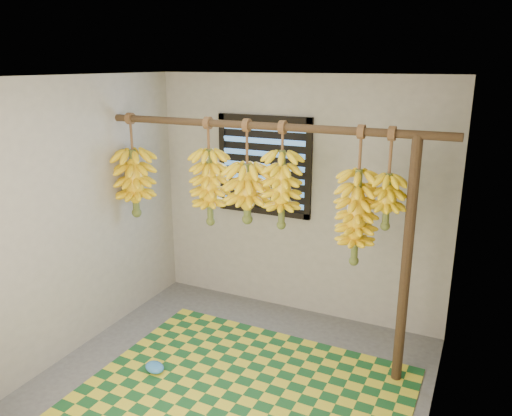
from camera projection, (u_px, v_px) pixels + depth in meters
The scene contains 16 objects.
floor at pixel (227, 388), 3.98m from camera, with size 3.00×3.00×0.01m, color #4E4E4E.
ceiling at pixel (221, 76), 3.30m from camera, with size 3.00×3.00×0.01m, color silver.
wall_back at pixel (297, 198), 4.94m from camera, with size 3.00×0.01×2.40m, color gray.
wall_left at pixel (69, 220), 4.25m from camera, with size 0.01×3.00×2.40m, color gray.
wall_right at pixel (442, 284), 3.02m from camera, with size 0.01×3.00×2.40m, color gray.
window at pixel (264, 166), 4.98m from camera, with size 1.00×0.04×1.00m.
hanging_pole at pixel (264, 126), 4.02m from camera, with size 0.06×0.06×3.00m, color #402E1B.
support_post at pixel (406, 266), 3.81m from camera, with size 0.08×0.08×2.00m, color #402E1B.
woven_mat at pixel (243, 396), 3.87m from camera, with size 2.45×1.96×0.01m, color #164D21.
plastic_bag at pixel (155, 367), 4.16m from camera, with size 0.19×0.14×0.08m, color #337BBF.
banana_bunch_a at pixel (135, 183), 4.74m from camera, with size 0.37×0.37×0.97m.
banana_bunch_b at pixel (210, 187), 4.39m from camera, with size 0.33×0.33×0.95m.
banana_bunch_c at pixel (247, 193), 4.25m from camera, with size 0.37×0.37×0.88m.
banana_bunch_d at pixel (282, 189), 4.10m from camera, with size 0.32×0.32×0.89m.
banana_bunch_e at pixel (356, 217), 3.88m from camera, with size 0.34×0.34×1.10m.
banana_bunch_f at pixel (387, 201), 3.75m from camera, with size 0.26×0.26×0.78m.
Camera 1 is at (1.67, -2.99, 2.49)m, focal length 35.00 mm.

